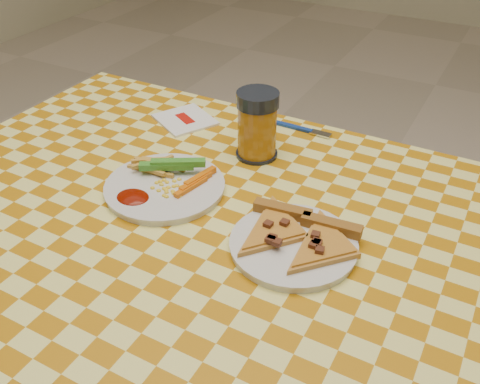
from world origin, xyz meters
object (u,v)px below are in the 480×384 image
table (214,248)px  plate_right (293,246)px  plate_left (165,188)px  drink_glass (257,125)px

table → plate_right: 0.18m
plate_left → plate_right: 0.30m
plate_left → plate_right: size_ratio=1.08×
plate_left → drink_glass: 0.24m
table → plate_left: 0.15m
table → drink_glass: (-0.03, 0.24, 0.15)m
table → plate_left: bearing=166.7°
table → plate_right: plate_right is taller
plate_left → drink_glass: size_ratio=1.58×
table → drink_glass: bearing=97.2°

